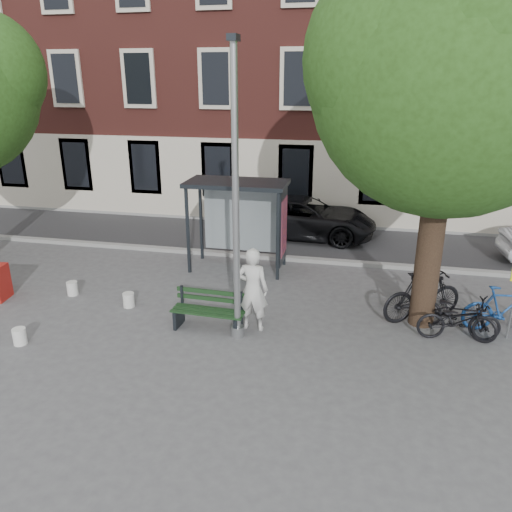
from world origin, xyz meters
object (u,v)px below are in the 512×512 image
object	(u,v)px
bench	(209,312)
bike_b	(504,309)
bike_a	(459,320)
bike_c	(456,313)
bus_shelter	(251,205)
painter	(253,289)
bike_d	(423,296)
lamppost	(236,214)
car_dark	(304,217)

from	to	relation	value
bench	bike_b	world-z (taller)	bike_b
bike_a	bike_c	xyz separation A→B (m)	(-0.02, 0.29, 0.02)
bus_shelter	bike_a	world-z (taller)	bus_shelter
bus_shelter	painter	distance (m)	3.90
painter	bike_c	world-z (taller)	painter
bike_b	bike_d	bearing A→B (deg)	76.82
bike_a	bike_b	distance (m)	1.19
bike_a	bike_c	size ratio (longest dim) A/B	0.96
bike_b	bike_d	distance (m)	1.73
painter	bike_d	world-z (taller)	painter
bike_c	painter	bearing A→B (deg)	130.10
lamppost	bike_c	xyz separation A→B (m)	(4.67, 1.16, -2.30)
painter	bus_shelter	bearing A→B (deg)	-73.94
painter	bike_b	bearing A→B (deg)	-166.30
painter	bike_d	bearing A→B (deg)	-158.57
bike_b	bike_a	bearing A→B (deg)	114.27
lamppost	bike_d	distance (m)	4.86
bench	bike_a	bearing A→B (deg)	9.16
lamppost	bench	distance (m)	2.51
bench	bike_b	xyz separation A→B (m)	(6.44, 1.24, 0.15)
bench	bike_d	distance (m)	4.95
painter	car_dark	world-z (taller)	painter
lamppost	bus_shelter	bearing A→B (deg)	98.43
bus_shelter	bench	size ratio (longest dim) A/B	1.70
bus_shelter	bike_b	size ratio (longest dim) A/B	1.58
car_dark	bike_b	bearing A→B (deg)	-137.01
bike_b	painter	bearing A→B (deg)	94.81
bus_shelter	bike_d	bearing A→B (deg)	-27.71
bus_shelter	bench	distance (m)	4.17
bus_shelter	bike_b	xyz separation A→B (m)	(6.33, -2.64, -1.38)
bike_a	bike_b	bearing A→B (deg)	-65.94
bus_shelter	lamppost	bearing A→B (deg)	-81.57
bike_a	car_dark	xyz separation A→B (m)	(-4.18, 6.70, 0.24)
painter	bike_b	distance (m)	5.58
car_dark	bench	bearing A→B (deg)	172.98
bike_a	bike_c	distance (m)	0.29
bike_c	bus_shelter	bearing A→B (deg)	91.55
bench	bike_c	xyz separation A→B (m)	(5.39, 0.93, 0.09)
lamppost	bike_a	bearing A→B (deg)	10.47
bike_b	lamppost	bearing A→B (deg)	98.42
lamppost	painter	world-z (taller)	lamppost
bus_shelter	painter	world-z (taller)	bus_shelter
bus_shelter	car_dark	bearing A→B (deg)	72.04
bike_d	car_dark	size ratio (longest dim) A/B	0.40
bike_b	bike_c	xyz separation A→B (m)	(-1.05, -0.31, -0.06)
bus_shelter	bench	world-z (taller)	bus_shelter
lamppost	bike_c	distance (m)	5.34
painter	bike_c	size ratio (longest dim) A/B	1.05
bench	bike_b	size ratio (longest dim) A/B	0.93
bench	car_dark	distance (m)	7.45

